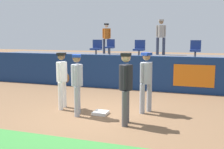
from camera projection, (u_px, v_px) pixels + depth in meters
ground_plane at (99, 116)px, 7.53m from camera, size 60.00×60.00×0.00m
first_base at (101, 113)px, 7.68m from camera, size 0.40×0.40×0.08m
player_fielder_home at (62, 77)px, 8.17m from camera, size 0.37×0.55×1.70m
player_runner_visitor at (146, 78)px, 7.73m from camera, size 0.45×0.45×1.73m
player_coach_visitor at (77, 80)px, 7.47m from camera, size 0.41×0.45×1.70m
player_umpire at (126, 83)px, 6.67m from camera, size 0.39×0.50×1.79m
field_wall at (134, 73)px, 11.11m from camera, size 18.00×0.26×1.40m
bleacher_platform at (147, 68)px, 13.54m from camera, size 18.00×4.80×1.17m
seat_front_left at (97, 47)px, 13.03m from camera, size 0.47×0.44×0.84m
seat_front_right at (195, 49)px, 11.59m from camera, size 0.44×0.44×0.84m
seat_back_left at (110, 46)px, 14.70m from camera, size 0.45×0.44×0.84m
seat_front_center at (139, 48)px, 12.37m from camera, size 0.48×0.44×0.84m
spectator_hooded at (107, 36)px, 15.57m from camera, size 0.48×0.36×1.72m
spectator_capped at (161, 34)px, 14.67m from camera, size 0.51×0.44×1.89m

